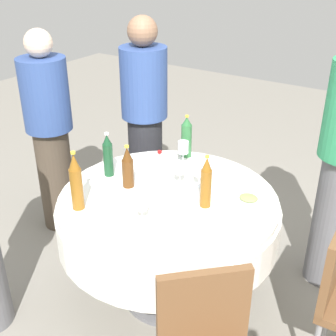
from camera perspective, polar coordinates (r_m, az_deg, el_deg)
name	(u,v)px	position (r m, az deg, el deg)	size (l,w,h in m)	color
ground_plane	(168,295)	(2.99, 0.00, -15.97)	(10.00, 10.00, 0.00)	gray
dining_table	(168,219)	(2.62, 0.00, -6.55)	(1.29, 1.29, 0.74)	white
bottle_clear_east	(160,174)	(2.51, -1.06, -0.81)	(0.06, 0.06, 0.27)	silver
bottle_brown_mid	(128,168)	(2.60, -5.21, 0.02)	(0.07, 0.07, 0.27)	#593314
bottle_dark_green_left	(108,156)	(2.74, -7.73, 1.59)	(0.06, 0.06, 0.29)	#194728
bottle_amber_north	(206,183)	(2.40, 4.92, -1.94)	(0.06, 0.06, 0.31)	#8C5619
bottle_amber_front	(76,183)	(2.41, -11.74, -1.84)	(0.07, 0.07, 0.34)	#8C5619
bottle_green_far	(186,137)	(2.97, 2.40, 3.96)	(0.07, 0.07, 0.29)	#2D6B38
wine_glass_north	(180,169)	(2.63, 1.51, -0.11)	(0.07, 0.07, 0.14)	white
wine_glass_front	(183,148)	(2.87, 1.96, 2.60)	(0.07, 0.07, 0.16)	white
wine_glass_far	(142,205)	(2.29, -3.40, -4.71)	(0.07, 0.07, 0.13)	white
wine_glass_rear	(199,172)	(2.61, 4.03, -0.48)	(0.06, 0.06, 0.14)	white
plate_near	(178,228)	(2.27, 1.26, -7.73)	(0.21, 0.21, 0.02)	white
plate_right	(223,175)	(2.77, 7.06, -0.95)	(0.25, 0.25, 0.02)	white
plate_outer	(248,200)	(2.53, 10.31, -4.06)	(0.23, 0.23, 0.04)	white
knife_mid	(147,162)	(2.93, -2.68, 0.74)	(0.18, 0.02, 0.01)	silver
knife_left	(103,219)	(2.37, -8.40, -6.54)	(0.18, 0.02, 0.01)	silver
folded_napkin	(231,224)	(2.32, 8.12, -7.09)	(0.16, 0.16, 0.02)	white
person_mid	(145,122)	(3.33, -3.01, 5.97)	(0.34, 0.34, 1.61)	#26262B
person_north	(50,131)	(3.37, -14.95, 4.56)	(0.34, 0.34, 1.53)	#4C3F33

